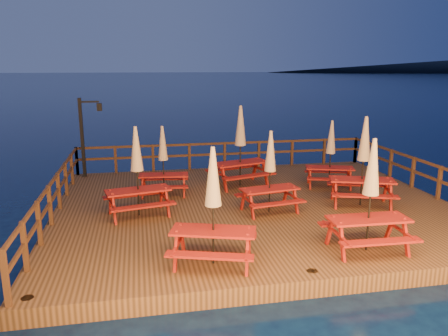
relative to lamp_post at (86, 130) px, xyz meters
The scene contains 13 objects.
ground 7.39m from the lamp_post, 40.16° to the right, with size 500.00×500.00×0.00m, color black.
deck 7.33m from the lamp_post, 40.16° to the right, with size 12.00×10.00×0.40m, color #402A14.
deck_piles 7.48m from the lamp_post, 40.16° to the right, with size 11.44×9.44×1.40m.
railing 6.15m from the lamp_post, 27.22° to the right, with size 11.80×9.75×1.10m.
lamp_post is the anchor object (origin of this frame).
picnic_table_0 9.05m from the lamp_post, 20.49° to the right, with size 1.96×1.77×2.34m.
picnic_table_1 4.09m from the lamp_post, 48.26° to the right, with size 1.74×1.49×2.29m.
picnic_table_2 5.29m from the lamp_post, 69.33° to the right, with size 2.06×1.81×2.56m.
picnic_table_3 9.08m from the lamp_post, 67.83° to the right, with size 2.16×1.95×2.57m.
picnic_table_4 5.93m from the lamp_post, 23.95° to the right, with size 2.36×2.12×2.83m.
picnic_table_5 7.77m from the lamp_post, 43.70° to the right, with size 1.87×1.62×2.39m.
picnic_table_6 10.96m from the lamp_post, 50.10° to the right, with size 1.88×1.56×2.63m.
picnic_table_7 10.04m from the lamp_post, 31.73° to the right, with size 2.31×2.09×2.73m.
Camera 1 is at (-3.43, -12.46, 4.61)m, focal length 35.00 mm.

